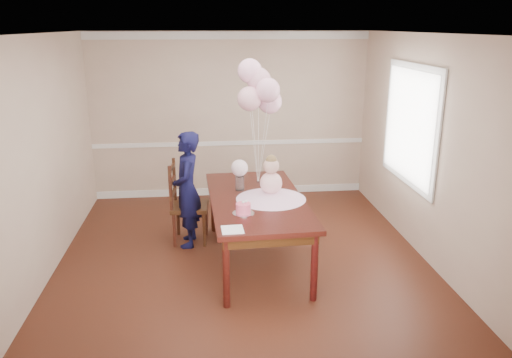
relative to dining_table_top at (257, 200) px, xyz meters
name	(u,v)px	position (x,y,z in m)	size (l,w,h in m)	color
floor	(243,259)	(-0.17, 0.05, -0.79)	(4.50, 5.00, 0.00)	#35160D
ceiling	(241,33)	(-0.17, 0.05, 1.91)	(4.50, 5.00, 0.02)	white
wall_back	(230,116)	(-0.17, 2.55, 0.56)	(4.50, 0.02, 2.70)	tan
wall_front	(270,243)	(-0.17, -2.45, 0.56)	(4.50, 0.02, 2.70)	tan
wall_left	(42,159)	(-2.42, 0.05, 0.56)	(0.02, 5.00, 2.70)	tan
wall_right	(427,149)	(2.08, 0.05, 0.56)	(0.02, 5.00, 2.70)	tan
chair_rail_trim	(231,143)	(-0.17, 2.54, 0.11)	(4.50, 0.02, 0.07)	white
crown_molding	(229,35)	(-0.17, 2.54, 1.84)	(4.50, 0.02, 0.12)	silver
baseboard_trim	(231,191)	(-0.17, 2.54, -0.73)	(4.50, 0.02, 0.12)	white
window_frame	(410,125)	(2.06, 0.55, 0.76)	(0.02, 1.66, 1.56)	silver
window_blinds	(409,125)	(2.04, 0.55, 0.76)	(0.01, 1.50, 1.40)	white
dining_table_top	(257,200)	(0.00, 0.00, 0.00)	(1.09, 2.18, 0.05)	black
table_apron	(257,206)	(0.00, 0.00, -0.08)	(0.98, 2.08, 0.11)	black
table_leg_fl	(226,273)	(-0.42, -1.02, -0.41)	(0.08, 0.08, 0.76)	black
table_leg_fr	(314,267)	(0.50, -0.99, -0.41)	(0.08, 0.08, 0.76)	black
table_leg_bl	(214,205)	(-0.50, 0.99, -0.41)	(0.08, 0.08, 0.76)	black
table_leg_br	(278,202)	(0.42, 1.02, -0.41)	(0.08, 0.08, 0.76)	black
baby_skirt	(271,194)	(0.17, -0.05, 0.08)	(0.83, 0.83, 0.11)	#F4B4DA
baby_torso	(271,183)	(0.17, -0.05, 0.22)	(0.26, 0.26, 0.26)	#FFA1CE
baby_head	(271,166)	(0.17, -0.05, 0.43)	(0.19, 0.19, 0.19)	#D4A292
baby_hair	(271,160)	(0.17, -0.05, 0.50)	(0.13, 0.13, 0.13)	brown
cake_platter	(243,213)	(-0.20, -0.50, 0.03)	(0.24, 0.24, 0.01)	silver
birthday_cake	(243,208)	(-0.20, -0.50, 0.09)	(0.16, 0.16, 0.11)	#F44D73
cake_flower_a	(243,202)	(-0.20, -0.50, 0.16)	(0.03, 0.03, 0.03)	silver
cake_flower_b	(246,201)	(-0.17, -0.48, 0.16)	(0.03, 0.03, 0.03)	silver
rose_vase_near	(240,183)	(-0.18, 0.32, 0.11)	(0.11, 0.11, 0.17)	silver
roses_near	(240,168)	(-0.18, 0.32, 0.31)	(0.21, 0.21, 0.21)	beige
napkin	(232,230)	(-0.34, -0.94, 0.03)	(0.22, 0.22, 0.01)	white
balloon_weight	(258,182)	(0.08, 0.60, 0.04)	(0.04, 0.04, 0.02)	silver
balloon_a	(250,99)	(-0.02, 0.60, 1.12)	(0.31, 0.31, 0.31)	#ECA7B4
balloon_b	(268,90)	(0.20, 0.55, 1.23)	(0.31, 0.31, 0.31)	#EAA5BF
balloon_c	(259,80)	(0.10, 0.71, 1.34)	(0.31, 0.31, 0.31)	#D99AAC
balloon_d	(250,71)	(-0.01, 0.73, 1.45)	(0.31, 0.31, 0.31)	#FFB4D3
balloon_e	(270,102)	(0.25, 0.70, 1.07)	(0.31, 0.31, 0.31)	#FFB4D2
balloon_ribbon_a	(254,148)	(0.03, 0.60, 0.50)	(0.00, 0.00, 0.92)	white
balloon_ribbon_b	(263,144)	(0.14, 0.58, 0.55)	(0.00, 0.00, 1.03)	silver
balloon_ribbon_c	(258,138)	(0.09, 0.66, 0.61)	(0.00, 0.00, 1.14)	white
balloon_ribbon_d	(254,134)	(0.04, 0.67, 0.66)	(0.00, 0.00, 1.25)	white
balloon_ribbon_e	(264,148)	(0.17, 0.65, 0.47)	(0.00, 0.00, 0.86)	white
dining_chair_seat	(190,207)	(-0.81, 0.69, -0.31)	(0.47, 0.47, 0.05)	#3A1F0F
chair_leg_fl	(174,230)	(-1.02, 0.51, -0.56)	(0.04, 0.04, 0.46)	#3A170F
chair_leg_fr	(204,230)	(-0.64, 0.48, -0.56)	(0.04, 0.04, 0.46)	#361C0E
chair_leg_bl	(178,219)	(-0.99, 0.90, -0.56)	(0.04, 0.04, 0.46)	black
chair_leg_br	(206,219)	(-0.61, 0.87, -0.56)	(0.04, 0.04, 0.46)	#33140D
chair_back_post_l	(170,189)	(-1.05, 0.51, 0.01)	(0.04, 0.04, 0.60)	#32150D
chair_back_post_r	(174,180)	(-1.01, 0.90, 0.01)	(0.04, 0.04, 0.60)	#391C0F
chair_slat_low	(173,194)	(-1.03, 0.71, -0.12)	(0.03, 0.43, 0.05)	#391E0F
chair_slat_mid	(172,181)	(-1.03, 0.71, 0.05)	(0.03, 0.43, 0.05)	#39180F
chair_slat_top	(172,168)	(-1.03, 0.71, 0.22)	(0.03, 0.43, 0.05)	#331A0D
woman	(187,190)	(-0.84, 0.58, -0.03)	(0.55, 0.37, 1.52)	black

